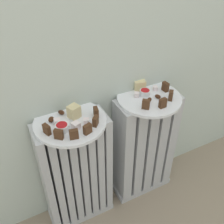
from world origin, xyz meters
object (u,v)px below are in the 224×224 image
(radiator_right, at_px, (144,148))
(plate_right, at_px, (149,98))
(plate_left, at_px, (70,122))
(fork, at_px, (72,126))
(jam_bowl_right, at_px, (145,92))
(radiator_left, at_px, (77,174))
(jam_bowl_left, at_px, (62,127))

(radiator_right, distance_m, plate_right, 0.29)
(plate_left, height_order, fork, fork)
(radiator_right, height_order, jam_bowl_right, jam_bowl_right)
(radiator_left, bearing_deg, radiator_right, 0.00)
(radiator_left, xyz_separation_m, jam_bowl_right, (0.33, 0.02, 0.31))
(radiator_left, height_order, jam_bowl_left, jam_bowl_left)
(radiator_left, height_order, fork, fork)
(radiator_right, relative_size, fork, 6.10)
(plate_right, xyz_separation_m, jam_bowl_right, (-0.01, 0.02, 0.02))
(plate_left, bearing_deg, fork, -97.03)
(radiator_right, bearing_deg, jam_bowl_right, 114.98)
(plate_left, bearing_deg, jam_bowl_left, -136.07)
(radiator_left, distance_m, jam_bowl_right, 0.45)
(jam_bowl_left, xyz_separation_m, jam_bowl_right, (0.37, 0.06, -0.00))
(jam_bowl_left, bearing_deg, plate_left, 43.93)
(radiator_right, relative_size, plate_right, 2.09)
(plate_left, bearing_deg, plate_right, 0.00)
(plate_right, bearing_deg, radiator_right, 0.00)
(plate_right, bearing_deg, jam_bowl_left, -174.03)
(plate_right, height_order, jam_bowl_right, jam_bowl_right)
(fork, bearing_deg, plate_right, 5.85)
(plate_right, height_order, fork, fork)
(jam_bowl_right, xyz_separation_m, fork, (-0.34, -0.06, -0.01))
(radiator_right, distance_m, jam_bowl_left, 0.49)
(plate_left, distance_m, jam_bowl_right, 0.33)
(radiator_right, distance_m, plate_left, 0.45)
(plate_left, distance_m, fork, 0.04)
(radiator_right, bearing_deg, jam_bowl_left, -174.03)
(radiator_left, height_order, jam_bowl_right, jam_bowl_right)
(plate_left, height_order, plate_right, same)
(radiator_left, xyz_separation_m, radiator_right, (0.34, 0.00, 0.00))
(jam_bowl_right, bearing_deg, plate_left, -176.64)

